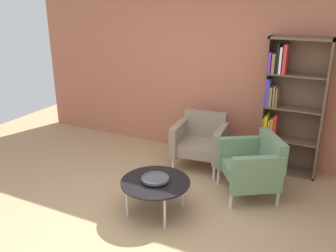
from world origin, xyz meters
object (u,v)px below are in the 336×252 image
object	(u,v)px
armchair_by_bookshelf	(253,164)
armchair_spare_guest	(201,140)
coffee_table_low	(155,183)
bookshelf_tall	(287,107)
decorative_bowl	(155,178)

from	to	relation	value
armchair_by_bookshelf	armchair_spare_guest	world-z (taller)	same
coffee_table_low	bookshelf_tall	bearing A→B (deg)	57.89
bookshelf_tall	coffee_table_low	distance (m)	2.17
decorative_bowl	armchair_by_bookshelf	size ratio (longest dim) A/B	0.34
armchair_by_bookshelf	armchair_spare_guest	bearing A→B (deg)	-150.62
coffee_table_low	decorative_bowl	world-z (taller)	decorative_bowl
bookshelf_tall	armchair_by_bookshelf	size ratio (longest dim) A/B	2.02
coffee_table_low	armchair_by_bookshelf	world-z (taller)	armchair_by_bookshelf
bookshelf_tall	coffee_table_low	size ratio (longest dim) A/B	2.37
bookshelf_tall	armchair_spare_guest	size ratio (longest dim) A/B	2.44
armchair_by_bookshelf	coffee_table_low	bearing A→B (deg)	-78.17
bookshelf_tall	coffee_table_low	bearing A→B (deg)	-122.11
decorative_bowl	armchair_spare_guest	distance (m)	1.37
decorative_bowl	armchair_spare_guest	xyz separation A→B (m)	(0.02, 1.37, -0.02)
armchair_by_bookshelf	armchair_spare_guest	xyz separation A→B (m)	(-0.89, 0.47, 0.00)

